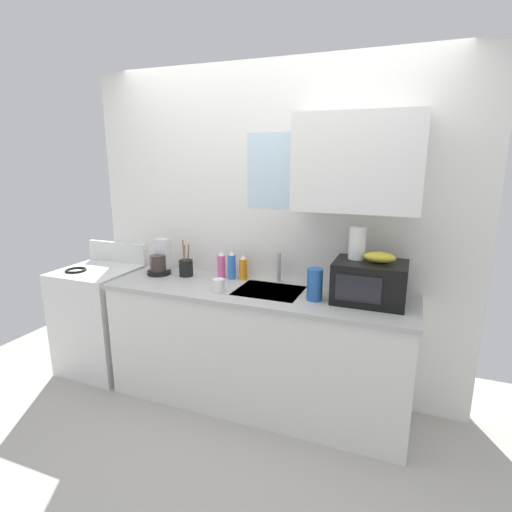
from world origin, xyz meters
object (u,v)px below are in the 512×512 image
object	(u,v)px
stove_range	(101,318)
dish_soap_bottle_pink	(221,265)
coffee_maker	(161,261)
utensil_crock	(186,267)
microwave	(370,282)
dish_soap_bottle_blue	(232,266)
mug_white	(219,286)
paper_towel_roll	(357,243)
banana_bunch	(380,257)
cereal_canister	(315,284)
dish_soap_bottle_orange	(243,268)

from	to	relation	value
stove_range	dish_soap_bottle_pink	bearing A→B (deg)	9.63
coffee_maker	utensil_crock	bearing A→B (deg)	2.86
microwave	coffee_maker	size ratio (longest dim) A/B	1.64
dish_soap_bottle_pink	utensil_crock	world-z (taller)	utensil_crock
dish_soap_bottle_blue	dish_soap_bottle_pink	world-z (taller)	dish_soap_bottle_blue
coffee_maker	mug_white	size ratio (longest dim) A/B	2.95
paper_towel_roll	dish_soap_bottle_blue	distance (m)	0.99
banana_bunch	coffee_maker	distance (m)	1.72
coffee_maker	dish_soap_bottle_pink	world-z (taller)	coffee_maker
paper_towel_roll	mug_white	distance (m)	0.99
paper_towel_roll	cereal_canister	bearing A→B (deg)	-147.99
dish_soap_bottle_blue	utensil_crock	size ratio (longest dim) A/B	0.78
dish_soap_bottle_pink	utensil_crock	xyz separation A→B (m)	(-0.28, -0.07, -0.03)
microwave	paper_towel_roll	size ratio (longest dim) A/B	2.09
dish_soap_bottle_pink	cereal_canister	world-z (taller)	cereal_canister
stove_range	coffee_maker	distance (m)	0.80
paper_towel_roll	coffee_maker	world-z (taller)	paper_towel_roll
mug_white	banana_bunch	bearing A→B (deg)	10.21
utensil_crock	cereal_canister	bearing A→B (deg)	-8.90
dish_soap_bottle_orange	dish_soap_bottle_blue	bearing A→B (deg)	-165.20
microwave	dish_soap_bottle_blue	xyz separation A→B (m)	(-1.05, 0.13, -0.03)
microwave	dish_soap_bottle_orange	size ratio (longest dim) A/B	2.34
mug_white	utensil_crock	size ratio (longest dim) A/B	0.33
banana_bunch	mug_white	world-z (taller)	banana_bunch
dish_soap_bottle_orange	coffee_maker	bearing A→B (deg)	-171.97
banana_bunch	utensil_crock	size ratio (longest dim) A/B	0.69
mug_white	cereal_canister	bearing A→B (deg)	7.71
coffee_maker	utensil_crock	world-z (taller)	utensil_crock
dish_soap_bottle_pink	cereal_canister	size ratio (longest dim) A/B	0.99
coffee_maker	dish_soap_bottle_orange	distance (m)	0.70
coffee_maker	cereal_canister	xyz separation A→B (m)	(1.31, -0.16, 0.00)
utensil_crock	microwave	bearing A→B (deg)	-2.87
paper_towel_roll	utensil_crock	xyz separation A→B (m)	(-1.32, 0.02, -0.31)
microwave	utensil_crock	world-z (taller)	utensil_crock
microwave	dish_soap_bottle_blue	world-z (taller)	microwave
dish_soap_bottle_blue	cereal_canister	xyz separation A→B (m)	(0.71, -0.23, 0.00)
stove_range	dish_soap_bottle_blue	size ratio (longest dim) A/B	4.79
stove_range	dish_soap_bottle_blue	xyz separation A→B (m)	(1.18, 0.18, 0.55)
banana_bunch	dish_soap_bottle_pink	bearing A→B (deg)	173.38
microwave	dish_soap_bottle_pink	bearing A→B (deg)	173.02
banana_bunch	coffee_maker	size ratio (longest dim) A/B	0.71
paper_towel_roll	dish_soap_bottle_orange	world-z (taller)	paper_towel_roll
stove_range	coffee_maker	world-z (taller)	coffee_maker
stove_range	cereal_canister	xyz separation A→B (m)	(1.90, -0.05, 0.55)
coffee_maker	mug_white	world-z (taller)	coffee_maker
banana_bunch	paper_towel_roll	xyz separation A→B (m)	(-0.15, 0.05, 0.08)
paper_towel_roll	utensil_crock	distance (m)	1.36
banana_bunch	cereal_canister	distance (m)	0.45
dish_soap_bottle_pink	coffee_maker	bearing A→B (deg)	-171.06
stove_range	utensil_crock	distance (m)	0.97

